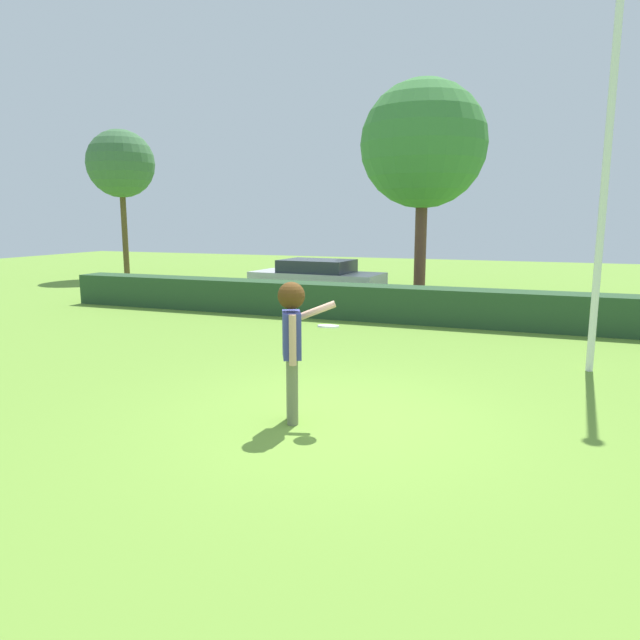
# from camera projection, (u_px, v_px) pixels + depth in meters

# --- Properties ---
(ground_plane) EXTENTS (60.00, 60.00, 0.00)m
(ground_plane) POSITION_uv_depth(u_px,v_px,m) (334.00, 418.00, 7.46)
(ground_plane) COLOR olive
(person) EXTENTS (0.62, 0.77, 1.79)m
(person) POSITION_uv_depth(u_px,v_px,m) (292.00, 334.00, 7.14)
(person) COLOR #707657
(person) RESTS_ON ground
(frisbee) EXTENTS (0.27, 0.27, 0.05)m
(frisbee) POSITION_uv_depth(u_px,v_px,m) (328.00, 326.00, 7.11)
(frisbee) COLOR white
(lamppost) EXTENTS (0.24, 0.24, 6.40)m
(lamppost) POSITION_uv_depth(u_px,v_px,m) (607.00, 157.00, 9.16)
(lamppost) COLOR silver
(lamppost) RESTS_ON ground
(hedge_row) EXTENTS (21.08, 0.90, 0.87)m
(hedge_row) POSITION_uv_depth(u_px,v_px,m) (432.00, 306.00, 14.15)
(hedge_row) COLOR #28492A
(hedge_row) RESTS_ON ground
(parked_car_silver) EXTENTS (4.32, 2.06, 1.25)m
(parked_car_silver) POSITION_uv_depth(u_px,v_px,m) (317.00, 277.00, 18.47)
(parked_car_silver) COLOR #B7B7BC
(parked_car_silver) RESTS_ON ground
(maple_tree) EXTENTS (2.85, 2.85, 6.27)m
(maple_tree) POSITION_uv_depth(u_px,v_px,m) (121.00, 164.00, 24.55)
(maple_tree) COLOR brown
(maple_tree) RESTS_ON ground
(birch_tree) EXTENTS (4.26, 4.26, 7.15)m
(birch_tree) POSITION_uv_depth(u_px,v_px,m) (423.00, 145.00, 19.42)
(birch_tree) COLOR brown
(birch_tree) RESTS_ON ground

